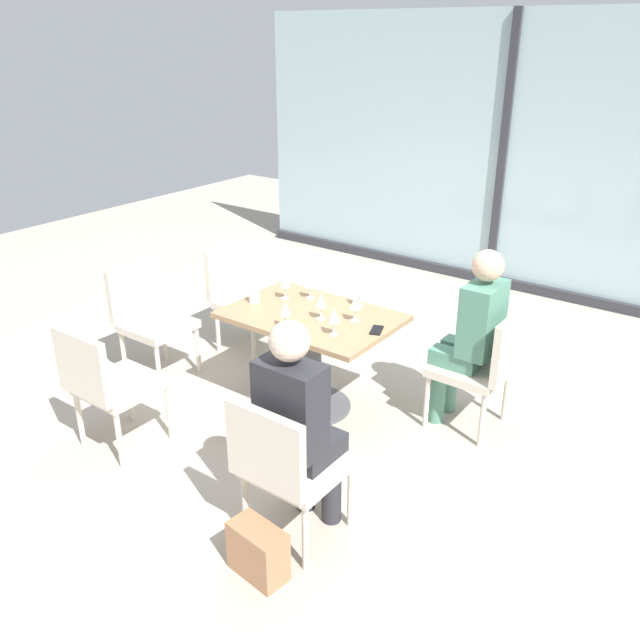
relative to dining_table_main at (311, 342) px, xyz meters
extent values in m
plane|color=#A89E8E|center=(0.00, 0.00, -0.52)|extent=(12.00, 12.00, 0.00)
cube|color=#9DB7BC|center=(0.00, 3.20, 0.83)|extent=(5.85, 0.03, 2.70)
cube|color=#2D2D33|center=(0.00, 3.17, 0.83)|extent=(0.08, 0.06, 2.70)
cube|color=#2D2D33|center=(0.00, 3.17, -0.47)|extent=(5.85, 0.10, 0.10)
cube|color=#997551|center=(0.00, 0.00, 0.19)|extent=(1.15, 0.78, 0.04)
cylinder|color=#4C4C51|center=(0.00, 0.00, -0.17)|extent=(0.14, 0.14, 0.69)
cylinder|color=#4C4C51|center=(0.00, 0.00, -0.51)|extent=(0.56, 0.56, 0.02)
cube|color=beige|center=(0.72, -1.07, -0.10)|extent=(0.46, 0.46, 0.06)
cube|color=beige|center=(0.72, -1.32, 0.14)|extent=(0.46, 0.05, 0.42)
cylinder|color=beige|center=(0.92, -0.87, -0.33)|extent=(0.04, 0.04, 0.39)
cylinder|color=beige|center=(0.52, -0.87, -0.33)|extent=(0.04, 0.04, 0.39)
cylinder|color=beige|center=(0.92, -1.27, -0.33)|extent=(0.04, 0.04, 0.39)
cylinder|color=beige|center=(0.52, -1.27, -0.33)|extent=(0.04, 0.04, 0.39)
cube|color=beige|center=(0.98, 0.46, -0.10)|extent=(0.46, 0.46, 0.06)
cube|color=beige|center=(1.23, 0.46, 0.14)|extent=(0.05, 0.46, 0.42)
cylinder|color=beige|center=(0.78, 0.66, -0.33)|extent=(0.04, 0.04, 0.39)
cylinder|color=beige|center=(0.78, 0.26, -0.33)|extent=(0.04, 0.04, 0.39)
cylinder|color=beige|center=(1.18, 0.66, -0.33)|extent=(0.04, 0.04, 0.39)
cylinder|color=beige|center=(1.18, 0.26, -0.33)|extent=(0.04, 0.04, 0.39)
cube|color=beige|center=(-0.98, 0.46, -0.10)|extent=(0.46, 0.46, 0.06)
cube|color=beige|center=(-1.23, 0.46, 0.14)|extent=(0.05, 0.46, 0.42)
cylinder|color=beige|center=(-0.78, 0.26, -0.33)|extent=(0.04, 0.04, 0.39)
cylinder|color=beige|center=(-0.78, 0.66, -0.33)|extent=(0.04, 0.04, 0.39)
cylinder|color=beige|center=(-1.18, 0.26, -0.33)|extent=(0.04, 0.04, 0.39)
cylinder|color=beige|center=(-1.18, 0.66, -0.33)|extent=(0.04, 0.04, 0.39)
cube|color=beige|center=(-0.72, -1.07, -0.10)|extent=(0.46, 0.46, 0.06)
cube|color=beige|center=(-0.72, -1.32, 0.14)|extent=(0.46, 0.05, 0.42)
cylinder|color=beige|center=(-0.52, -0.87, -0.33)|extent=(0.04, 0.04, 0.39)
cylinder|color=beige|center=(-0.92, -0.87, -0.33)|extent=(0.04, 0.04, 0.39)
cylinder|color=beige|center=(-0.52, -1.27, -0.33)|extent=(0.04, 0.04, 0.39)
cylinder|color=beige|center=(-0.92, -1.27, -0.33)|extent=(0.04, 0.04, 0.39)
cube|color=beige|center=(-1.24, -0.31, -0.10)|extent=(0.46, 0.46, 0.06)
cube|color=beige|center=(-1.49, -0.31, 0.14)|extent=(0.05, 0.46, 0.42)
cylinder|color=beige|center=(-1.04, -0.51, -0.33)|extent=(0.04, 0.04, 0.39)
cylinder|color=beige|center=(-1.04, -0.11, -0.33)|extent=(0.04, 0.04, 0.39)
cylinder|color=beige|center=(-1.44, -0.51, -0.33)|extent=(0.04, 0.04, 0.39)
cylinder|color=beige|center=(-1.44, -0.11, -0.33)|extent=(0.04, 0.04, 0.39)
cylinder|color=#28282D|center=(0.81, -0.89, -0.30)|extent=(0.11, 0.11, 0.45)
cube|color=#28282D|center=(0.81, -0.99, -0.02)|extent=(0.13, 0.32, 0.11)
cylinder|color=#28282D|center=(0.63, -0.89, -0.30)|extent=(0.11, 0.11, 0.45)
cube|color=#28282D|center=(0.63, -0.99, -0.02)|extent=(0.13, 0.32, 0.11)
cube|color=#28282D|center=(0.72, -1.12, 0.28)|extent=(0.34, 0.20, 0.48)
sphere|color=beige|center=(0.72, -1.12, 0.64)|extent=(0.20, 0.20, 0.20)
cylinder|color=#4C7F6B|center=(0.80, 0.55, -0.30)|extent=(0.11, 0.11, 0.45)
cube|color=#4C7F6B|center=(0.90, 0.55, -0.02)|extent=(0.32, 0.13, 0.11)
cylinder|color=#4C7F6B|center=(0.80, 0.37, -0.30)|extent=(0.11, 0.11, 0.45)
cube|color=#4C7F6B|center=(0.90, 0.37, -0.02)|extent=(0.32, 0.13, 0.11)
cube|color=#4C7F6B|center=(1.03, 0.46, 0.28)|extent=(0.20, 0.34, 0.48)
sphere|color=#D8AD8C|center=(1.03, 0.46, 0.64)|extent=(0.20, 0.20, 0.20)
cylinder|color=silver|center=(0.32, -0.18, 0.21)|extent=(0.06, 0.06, 0.00)
cylinder|color=silver|center=(0.32, -0.18, 0.26)|extent=(0.01, 0.01, 0.08)
cone|color=silver|center=(0.32, -0.18, 0.35)|extent=(0.07, 0.07, 0.09)
cylinder|color=silver|center=(0.18, 0.32, 0.21)|extent=(0.06, 0.06, 0.00)
cylinder|color=silver|center=(0.18, 0.32, 0.26)|extent=(0.01, 0.01, 0.08)
cone|color=silver|center=(0.18, 0.32, 0.35)|extent=(0.07, 0.07, 0.09)
cylinder|color=silver|center=(-0.18, 0.23, 0.21)|extent=(0.06, 0.06, 0.00)
cylinder|color=silver|center=(-0.18, 0.23, 0.26)|extent=(0.01, 0.01, 0.08)
cone|color=silver|center=(-0.18, 0.23, 0.35)|extent=(0.07, 0.07, 0.09)
cylinder|color=silver|center=(0.31, 0.07, 0.21)|extent=(0.06, 0.06, 0.00)
cylinder|color=silver|center=(0.31, 0.07, 0.26)|extent=(0.01, 0.01, 0.08)
cone|color=silver|center=(0.31, 0.07, 0.35)|extent=(0.07, 0.07, 0.09)
cylinder|color=silver|center=(0.10, -0.03, 0.21)|extent=(0.06, 0.06, 0.00)
cylinder|color=silver|center=(0.10, -0.03, 0.26)|extent=(0.01, 0.01, 0.08)
cone|color=silver|center=(0.10, -0.03, 0.35)|extent=(0.07, 0.07, 0.09)
cylinder|color=silver|center=(0.01, -0.28, 0.21)|extent=(0.06, 0.06, 0.00)
cylinder|color=silver|center=(0.01, -0.28, 0.26)|extent=(0.01, 0.01, 0.08)
cone|color=silver|center=(0.01, -0.28, 0.35)|extent=(0.07, 0.07, 0.09)
cylinder|color=silver|center=(-0.32, 0.11, 0.21)|extent=(0.06, 0.06, 0.00)
cylinder|color=silver|center=(-0.32, 0.11, 0.26)|extent=(0.01, 0.01, 0.08)
cone|color=silver|center=(-0.32, 0.11, 0.35)|extent=(0.07, 0.07, 0.09)
cylinder|color=white|center=(-0.45, -0.07, 0.25)|extent=(0.08, 0.08, 0.09)
cube|color=black|center=(0.50, 0.03, 0.21)|extent=(0.12, 0.16, 0.01)
cube|color=#A3704C|center=(0.75, -1.43, -0.38)|extent=(0.32, 0.19, 0.28)
camera|label=1|loc=(2.49, -3.29, 1.97)|focal=37.13mm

